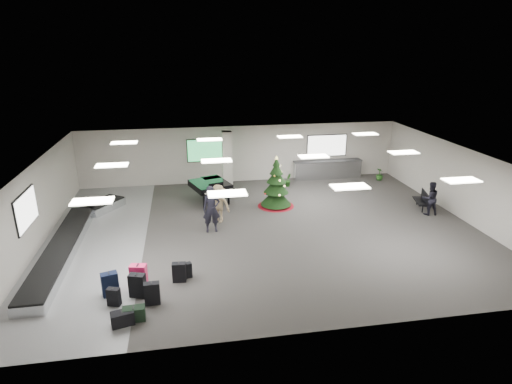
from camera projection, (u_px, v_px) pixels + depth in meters
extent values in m
plane|color=#3C3937|center=(265.00, 229.00, 18.32)|extent=(18.00, 18.00, 0.00)
cube|color=#BCB5AC|center=(242.00, 154.00, 24.31)|extent=(18.00, 0.02, 3.20)
cube|color=#BCB5AC|center=(316.00, 281.00, 11.28)|extent=(18.00, 0.02, 3.20)
cube|color=#BCB5AC|center=(35.00, 208.00, 16.34)|extent=(0.02, 14.00, 3.20)
cube|color=#BCB5AC|center=(462.00, 183.00, 19.24)|extent=(0.02, 14.00, 3.20)
cube|color=silver|center=(266.00, 157.00, 17.27)|extent=(18.00, 14.00, 0.02)
cube|color=gray|center=(95.00, 242.00, 17.19)|extent=(4.00, 14.00, 0.01)
cube|color=beige|center=(227.00, 161.00, 22.84)|extent=(0.50, 0.50, 3.20)
cube|color=green|center=(207.00, 150.00, 23.84)|extent=(2.20, 0.08, 1.30)
cube|color=white|center=(327.00, 146.00, 24.97)|extent=(2.40, 0.08, 1.30)
cube|color=white|center=(26.00, 210.00, 15.32)|extent=(0.08, 2.10, 1.30)
cube|color=white|center=(92.00, 201.00, 12.60)|extent=(1.20, 0.60, 0.04)
cube|color=white|center=(112.00, 165.00, 16.32)|extent=(1.20, 0.60, 0.04)
cube|color=white|center=(124.00, 143.00, 20.04)|extent=(1.20, 0.60, 0.04)
cube|color=white|center=(227.00, 194.00, 13.24)|extent=(1.20, 0.60, 0.04)
cube|color=white|center=(216.00, 161.00, 16.96)|extent=(1.20, 0.60, 0.04)
cube|color=white|center=(210.00, 140.00, 20.69)|extent=(1.20, 0.60, 0.04)
cube|color=white|center=(350.00, 187.00, 13.88)|extent=(1.20, 0.60, 0.04)
cube|color=white|center=(313.00, 156.00, 17.61)|extent=(1.20, 0.60, 0.04)
cube|color=white|center=(290.00, 137.00, 21.33)|extent=(1.20, 0.60, 0.04)
cube|color=white|center=(461.00, 180.00, 14.53)|extent=(1.20, 0.60, 0.04)
cube|color=white|center=(404.00, 152.00, 18.25)|extent=(1.20, 0.60, 0.04)
cube|color=white|center=(365.00, 134.00, 21.97)|extent=(1.20, 0.60, 0.04)
cube|color=silver|center=(61.00, 250.00, 16.04)|extent=(1.00, 8.00, 0.38)
cube|color=black|center=(61.00, 245.00, 15.97)|extent=(0.95, 7.90, 0.05)
cube|color=silver|center=(103.00, 206.00, 20.45)|extent=(1.97, 2.21, 0.38)
cube|color=black|center=(103.00, 202.00, 20.38)|extent=(1.87, 2.10, 0.05)
cube|color=silver|center=(327.00, 170.00, 25.14)|extent=(4.00, 0.60, 1.05)
cube|color=#2F2F32|center=(328.00, 161.00, 24.96)|extent=(4.05, 0.65, 0.04)
cube|color=black|center=(137.00, 285.00, 13.35)|extent=(0.56, 0.41, 0.77)
cube|color=black|center=(136.00, 274.00, 13.22)|extent=(0.08, 0.17, 0.02)
cube|color=black|center=(152.00, 293.00, 12.98)|extent=(0.47, 0.25, 0.72)
cube|color=black|center=(151.00, 283.00, 12.86)|extent=(0.04, 0.15, 0.02)
cube|color=#FB2060|center=(139.00, 276.00, 13.83)|extent=(0.57, 0.40, 0.81)
cube|color=black|center=(138.00, 265.00, 13.70)|extent=(0.07, 0.18, 0.02)
cube|color=black|center=(179.00, 272.00, 14.22)|extent=(0.46, 0.28, 0.67)
cube|color=black|center=(179.00, 263.00, 14.11)|extent=(0.04, 0.15, 0.02)
cube|color=black|center=(110.00, 284.00, 13.42)|extent=(0.57, 0.43, 0.78)
cube|color=black|center=(109.00, 273.00, 13.29)|extent=(0.08, 0.18, 0.02)
cube|color=black|center=(114.00, 297.00, 12.92)|extent=(0.43, 0.32, 0.57)
cube|color=black|center=(113.00, 288.00, 12.83)|extent=(0.07, 0.13, 0.02)
cube|color=black|center=(134.00, 314.00, 12.25)|extent=(0.64, 0.34, 0.42)
cube|color=black|center=(133.00, 307.00, 12.17)|extent=(0.04, 0.19, 0.02)
cube|color=black|center=(186.00, 271.00, 14.46)|extent=(0.42, 0.30, 0.54)
cube|color=black|center=(186.00, 263.00, 14.37)|extent=(0.07, 0.12, 0.02)
cube|color=black|center=(123.00, 318.00, 12.05)|extent=(0.69, 0.49, 0.41)
cube|color=black|center=(122.00, 312.00, 11.98)|extent=(0.08, 0.21, 0.02)
cone|color=maroon|center=(276.00, 205.00, 20.96)|extent=(1.78, 1.78, 0.11)
cylinder|color=#3F2819|center=(276.00, 201.00, 20.90)|extent=(0.11, 0.11, 0.47)
cone|color=black|center=(276.00, 196.00, 20.80)|extent=(1.50, 1.50, 0.84)
cone|color=black|center=(276.00, 185.00, 20.62)|extent=(1.22, 1.22, 0.75)
cone|color=black|center=(276.00, 176.00, 20.47)|extent=(0.94, 0.94, 0.66)
cone|color=black|center=(276.00, 168.00, 20.34)|extent=(0.66, 0.66, 0.56)
cone|color=black|center=(277.00, 162.00, 20.23)|extent=(0.38, 0.38, 0.42)
cone|color=#FFE566|center=(277.00, 157.00, 20.17)|extent=(0.15, 0.15, 0.17)
cube|color=black|center=(210.00, 185.00, 21.23)|extent=(2.19, 2.32, 0.30)
cube|color=black|center=(218.00, 193.00, 20.40)|extent=(1.59, 0.81, 0.11)
cube|color=white|center=(219.00, 192.00, 20.36)|extent=(1.38, 0.59, 0.02)
cube|color=black|center=(216.00, 185.00, 20.53)|extent=(0.73, 0.27, 0.24)
cylinder|color=black|center=(204.00, 202.00, 20.48)|extent=(0.11, 0.11, 0.73)
cylinder|color=black|center=(229.00, 197.00, 21.06)|extent=(0.11, 0.11, 0.73)
cylinder|color=black|center=(205.00, 191.00, 22.02)|extent=(0.11, 0.11, 0.73)
cube|color=black|center=(420.00, 201.00, 20.54)|extent=(0.79, 1.39, 0.05)
cylinder|color=black|center=(426.00, 209.00, 20.11)|extent=(0.05, 0.05, 0.35)
cylinder|color=black|center=(414.00, 201.00, 21.09)|extent=(0.05, 0.05, 0.35)
cube|color=black|center=(425.00, 196.00, 20.49)|extent=(0.41, 1.28, 0.44)
imported|color=black|center=(211.00, 209.00, 17.82)|extent=(0.74, 0.49, 1.99)
imported|color=#9B825F|center=(218.00, 204.00, 18.84)|extent=(1.29, 1.15, 1.73)
imported|color=black|center=(430.00, 198.00, 19.69)|extent=(0.81, 0.66, 1.58)
imported|color=#123A12|center=(288.00, 180.00, 23.78)|extent=(0.46, 0.49, 0.71)
imported|color=#123A12|center=(380.00, 174.00, 24.81)|extent=(0.54, 0.54, 0.71)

